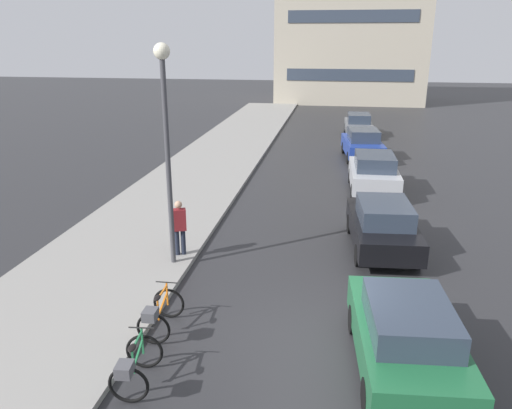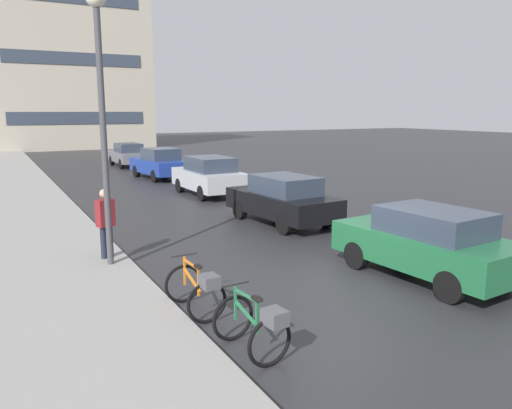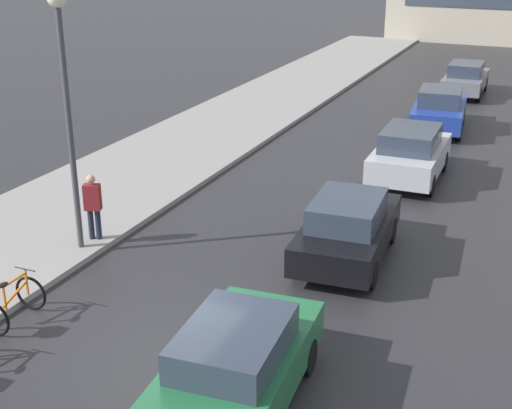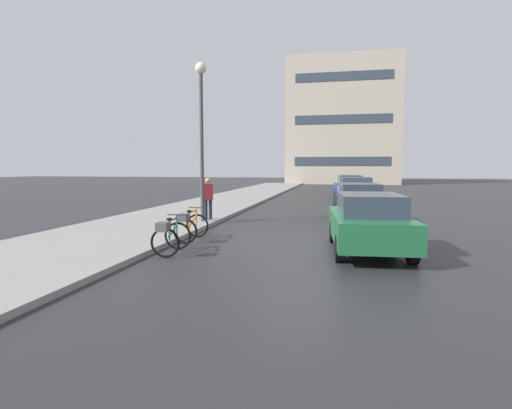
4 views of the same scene
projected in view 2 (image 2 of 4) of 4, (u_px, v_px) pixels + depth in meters
ground_plane at (337, 282)px, 10.73m from camera, size 140.00×140.00×0.00m
sidewalk_kerb at (7, 219)px, 16.55m from camera, size 4.80×60.00×0.14m
bicycle_nearest at (255, 325)px, 7.39m from camera, size 0.85×1.37×0.98m
bicycle_second at (198, 289)px, 8.90m from camera, size 0.78×1.42×0.98m
car_green at (427, 242)px, 10.86m from camera, size 2.16×4.19×1.55m
car_black at (283, 199)px, 16.12m from camera, size 2.13×4.29×1.57m
car_silver at (209, 176)px, 21.55m from camera, size 2.01×4.05×1.66m
car_blue at (160, 163)px, 26.82m from camera, size 2.27×4.29×1.64m
car_grey at (128, 155)px, 32.61m from camera, size 1.81×4.08×1.51m
pedestrian at (106, 222)px, 11.84m from camera, size 0.46×0.36×1.81m
streetlamp at (101, 86)px, 10.78m from camera, size 0.43×0.43×6.17m
building_facade_main at (67, 63)px, 48.47m from camera, size 14.45×9.58×16.30m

